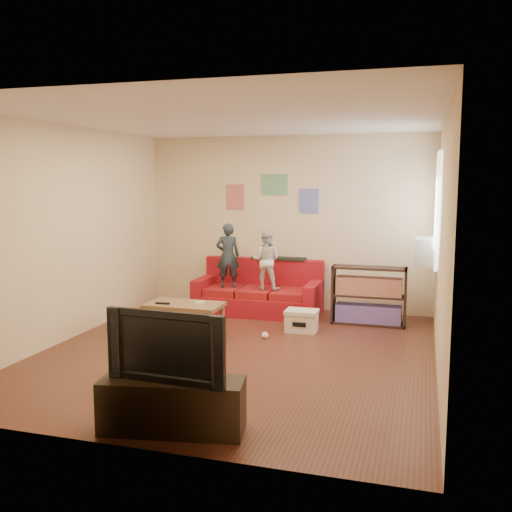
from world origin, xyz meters
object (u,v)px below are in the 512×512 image
(sofa, at_px, (259,295))
(bookshelf, at_px, (369,299))
(child_a, at_px, (228,256))
(file_box, at_px, (302,321))
(child_b, at_px, (266,260))
(television, at_px, (171,344))
(coffee_table, at_px, (184,308))
(tv_stand, at_px, (172,405))

(sofa, height_order, bookshelf, sofa)
(child_a, xyz_separation_m, file_box, (1.30, -0.74, -0.74))
(sofa, relative_size, child_b, 2.11)
(child_a, bearing_deg, television, 84.64)
(television, bearing_deg, bookshelf, 76.25)
(child_a, xyz_separation_m, child_b, (0.60, 0.00, -0.04))
(bookshelf, bearing_deg, television, -106.77)
(child_b, height_order, file_box, child_b)
(child_a, bearing_deg, coffee_table, 67.51)
(bookshelf, bearing_deg, file_box, -141.74)
(coffee_table, bearing_deg, television, -68.42)
(file_box, bearing_deg, tv_stand, -96.36)
(coffee_table, xyz_separation_m, bookshelf, (2.23, 1.32, -0.01))
(coffee_table, xyz_separation_m, tv_stand, (1.04, -2.62, -0.16))
(coffee_table, xyz_separation_m, television, (1.04, -2.62, 0.35))
(child_b, bearing_deg, tv_stand, 91.87)
(television, bearing_deg, sofa, 99.59)
(television, bearing_deg, tv_stand, 0.00)
(sofa, distance_m, tv_stand, 4.23)
(tv_stand, bearing_deg, television, 0.00)
(file_box, bearing_deg, child_b, 133.42)
(file_box, distance_m, tv_stand, 3.32)
(sofa, distance_m, television, 4.26)
(child_a, bearing_deg, tv_stand, 84.64)
(bookshelf, distance_m, tv_stand, 4.12)
(child_a, height_order, child_b, child_a)
(child_b, relative_size, file_box, 2.09)
(tv_stand, relative_size, television, 1.15)
(tv_stand, bearing_deg, coffee_table, 101.59)
(coffee_table, bearing_deg, bookshelf, 30.68)
(file_box, xyz_separation_m, television, (-0.37, -3.30, 0.58))
(sofa, bearing_deg, coffee_table, -109.27)
(sofa, xyz_separation_m, tv_stand, (0.48, -4.21, -0.06))
(child_a, distance_m, coffee_table, 1.51)
(tv_stand, bearing_deg, sofa, 86.59)
(child_b, bearing_deg, coffee_table, 60.79)
(child_b, relative_size, bookshelf, 0.87)
(sofa, relative_size, bookshelf, 1.84)
(file_box, relative_size, television, 0.42)
(child_b, xyz_separation_m, bookshelf, (1.53, -0.10, -0.48))
(child_a, relative_size, bookshelf, 0.96)
(child_b, distance_m, television, 4.06)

